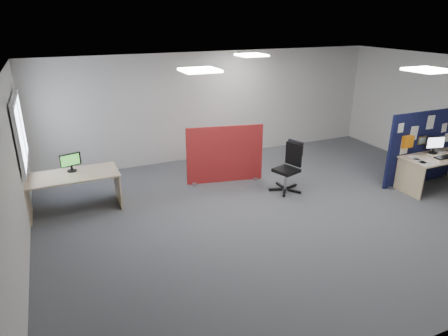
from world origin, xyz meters
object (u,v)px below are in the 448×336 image
object	(u,v)px
red_divider	(225,155)
second_desk	(73,182)
monitor_main	(435,144)
monitor_second	(71,162)
office_chair	(290,163)
navy_divider	(422,147)
main_desk	(438,163)

from	to	relation	value
red_divider	second_desk	distance (m)	3.20
monitor_main	red_divider	world-z (taller)	red_divider
monitor_second	office_chair	distance (m)	4.39
navy_divider	office_chair	size ratio (longest dim) A/B	1.88
red_divider	second_desk	xyz separation A→B (m)	(-3.20, -0.09, -0.08)
navy_divider	red_divider	world-z (taller)	navy_divider
navy_divider	office_chair	bearing A→B (deg)	164.26
navy_divider	red_divider	distance (m)	4.33
navy_divider	monitor_second	world-z (taller)	navy_divider
main_desk	office_chair	bearing A→B (deg)	158.71
monitor_main	second_desk	distance (m)	7.50
monitor_main	monitor_second	bearing A→B (deg)	178.24
red_divider	monitor_second	size ratio (longest dim) A/B	4.42
red_divider	office_chair	bearing A→B (deg)	-30.48
main_desk	monitor_main	size ratio (longest dim) A/B	4.03
navy_divider	main_desk	size ratio (longest dim) A/B	1.15
main_desk	monitor_main	world-z (taller)	monitor_main
red_divider	office_chair	xyz separation A→B (m)	(1.08, -0.96, -0.04)
main_desk	second_desk	bearing A→B (deg)	164.32
red_divider	office_chair	distance (m)	1.45
main_desk	monitor_main	xyz separation A→B (m)	(-0.01, 0.16, 0.38)
navy_divider	second_desk	size ratio (longest dim) A/B	1.18
navy_divider	second_desk	world-z (taller)	navy_divider
navy_divider	monitor_second	distance (m)	7.36
navy_divider	office_chair	xyz separation A→B (m)	(-2.87, 0.81, -0.22)
main_desk	monitor_second	bearing A→B (deg)	163.30
red_divider	second_desk	bearing A→B (deg)	-167.13
monitor_main	second_desk	size ratio (longest dim) A/B	0.26
main_desk	office_chair	distance (m)	3.20
monitor_main	second_desk	bearing A→B (deg)	179.27
navy_divider	second_desk	xyz separation A→B (m)	(-7.14, 1.68, -0.26)
red_divider	navy_divider	bearing A→B (deg)	-12.90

